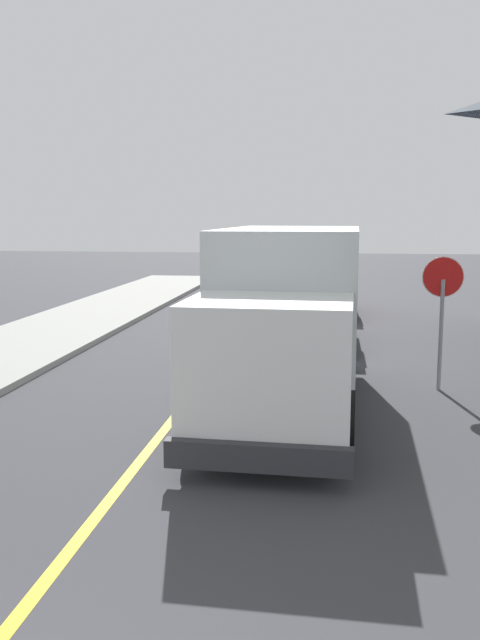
% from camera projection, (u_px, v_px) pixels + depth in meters
% --- Properties ---
extents(centre_line_yellow, '(0.16, 56.00, 0.01)m').
position_uv_depth(centre_line_yellow, '(193.00, 394.00, 13.39)').
color(centre_line_yellow, gold).
rests_on(centre_line_yellow, ground).
extents(box_truck, '(2.63, 7.25, 3.20)m').
position_uv_depth(box_truck, '(288.00, 310.00, 12.23)').
color(box_truck, silver).
rests_on(box_truck, ground).
extents(parked_car_near, '(1.80, 4.40, 1.67)m').
position_uv_depth(parked_car_near, '(317.00, 315.00, 18.44)').
color(parked_car_near, silver).
rests_on(parked_car_near, ground).
extents(parked_car_mid, '(1.87, 4.43, 1.67)m').
position_uv_depth(parked_car_mid, '(326.00, 291.00, 24.30)').
color(parked_car_mid, maroon).
rests_on(parked_car_mid, ground).
extents(stop_sign, '(0.80, 0.10, 2.65)m').
position_uv_depth(stop_sign, '(442.00, 297.00, 13.46)').
color(stop_sign, gray).
rests_on(stop_sign, ground).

